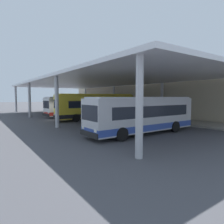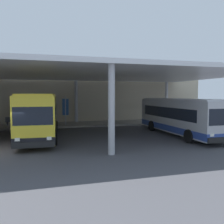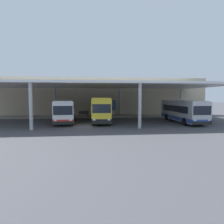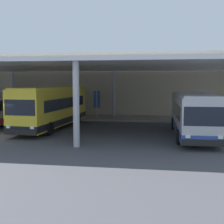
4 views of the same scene
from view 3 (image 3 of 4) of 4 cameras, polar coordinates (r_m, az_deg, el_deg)
name	(u,v)px [view 3 (image 3 of 4)]	position (r m, az deg, el deg)	size (l,w,h in m)	color
ground_plane	(87,126)	(26.56, -6.80, -3.82)	(200.00, 200.00, 0.00)	#47474C
platform_kerb	(88,116)	(38.22, -6.61, -1.23)	(42.00, 4.50, 0.18)	gray
station_building_facade	(88,97)	(41.30, -6.62, 4.22)	(48.00, 1.60, 7.43)	#C1B293
canopy_shelter	(87,86)	(31.84, -6.78, 7.09)	(40.00, 17.00, 5.55)	silver
bus_nearest_bay	(65,111)	(30.80, -12.85, 0.31)	(3.31, 10.69, 3.17)	white
bus_second_bay	(101,109)	(30.94, -2.90, 0.77)	(3.15, 11.45, 3.57)	yellow
bus_middle_bay	(183,111)	(31.69, 18.79, 0.30)	(2.80, 10.55, 3.17)	#B7B7BC
bench_waiting	(84,113)	(38.25, -7.77, -0.37)	(1.80, 0.45, 0.92)	#4C515B
trash_bin	(98,113)	(38.21, -3.78, -0.33)	(0.52, 0.52, 0.98)	maroon
banner_sign	(114,106)	(37.53, 0.49, 1.60)	(0.70, 0.12, 3.20)	#B2B2B7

